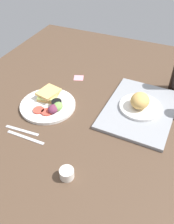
{
  "coord_description": "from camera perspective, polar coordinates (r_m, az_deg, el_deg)",
  "views": [
    {
      "loc": [
        81.39,
        37.87,
        79.34
      ],
      "look_at": [
        2.0,
        3.0,
        4.0
      ],
      "focal_mm": 38.68,
      "sensor_mm": 36.0,
      "label": 1
    }
  ],
  "objects": [
    {
      "name": "espresso_cup",
      "position": [
        0.94,
        -4.8,
        -14.29
      ],
      "size": [
        5.6,
        5.6,
        4.0
      ],
      "primitive_type": "cylinder",
      "color": "silver",
      "rests_on": "ground_plane"
    },
    {
      "name": "ground_plane",
      "position": [
        1.21,
        -0.92,
        -1.02
      ],
      "size": [
        190.0,
        150.0,
        3.0
      ],
      "primitive_type": "cube",
      "color": "#4C3828"
    },
    {
      "name": "sticky_note",
      "position": [
        1.46,
        -1.99,
        8.08
      ],
      "size": [
        7.16,
        7.16,
        0.12
      ],
      "primitive_type": "cube",
      "rotation": [
        0.0,
        0.0,
        0.34
      ],
      "color": "pink",
      "rests_on": "ground_plane"
    },
    {
      "name": "plate_with_salad",
      "position": [
        1.25,
        -8.95,
        2.04
      ],
      "size": [
        28.26,
        28.26,
        5.4
      ],
      "color": "white",
      "rests_on": "ground_plane"
    },
    {
      "name": "bread_plate_near",
      "position": [
        1.22,
        12.46,
        1.97
      ],
      "size": [
        20.96,
        20.96,
        8.66
      ],
      "color": "white",
      "rests_on": "serving_tray"
    },
    {
      "name": "knife",
      "position": [
        1.12,
        -14.34,
        -5.79
      ],
      "size": [
        1.48,
        19.01,
        0.5
      ],
      "primitive_type": "cube",
      "rotation": [
        0.0,
        0.0,
        1.57
      ],
      "color": "#B7B7BC",
      "rests_on": "ground_plane"
    },
    {
      "name": "serving_tray",
      "position": [
        1.24,
        12.38,
        0.64
      ],
      "size": [
        46.05,
        34.45,
        1.6
      ],
      "primitive_type": "cube",
      "rotation": [
        0.0,
        0.0,
        -0.03
      ],
      "color": "gray",
      "rests_on": "ground_plane"
    },
    {
      "name": "fork",
      "position": [
        1.15,
        -15.12,
        -4.19
      ],
      "size": [
        2.41,
        17.05,
        0.5
      ],
      "primitive_type": "cube",
      "rotation": [
        0.0,
        0.0,
        1.63
      ],
      "color": "#B7B7BC",
      "rests_on": "ground_plane"
    }
  ]
}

